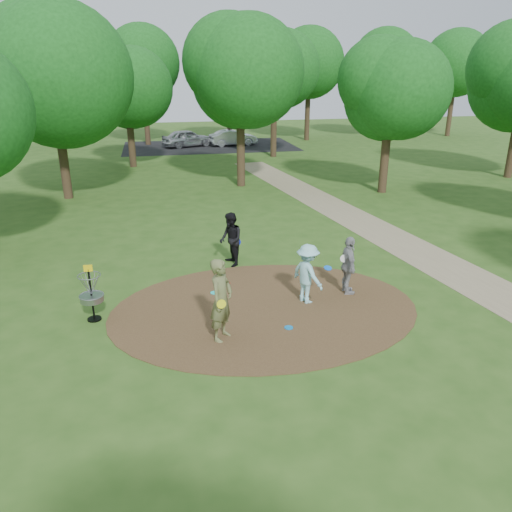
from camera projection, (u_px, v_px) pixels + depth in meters
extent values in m
plane|color=#2D5119|center=(265.00, 309.00, 13.61)|extent=(100.00, 100.00, 0.00)
cylinder|color=#47301C|center=(265.00, 309.00, 13.60)|extent=(8.40, 8.40, 0.02)
cube|color=#8C7A5B|center=(441.00, 264.00, 16.66)|extent=(7.55, 39.89, 0.01)
cube|color=black|center=(210.00, 146.00, 41.45)|extent=(14.00, 8.00, 0.01)
imported|color=#646A3D|center=(221.00, 300.00, 11.77)|extent=(0.84, 0.90, 2.06)
cylinder|color=#F5F41B|center=(221.00, 304.00, 11.45)|extent=(0.22, 0.07, 0.22)
imported|color=#9BDEE7|center=(307.00, 274.00, 13.72)|extent=(1.03, 1.26, 1.70)
cylinder|color=blue|center=(328.00, 268.00, 13.75)|extent=(0.26, 0.26, 0.08)
imported|color=black|center=(231.00, 240.00, 16.32)|extent=(0.80, 0.96, 1.79)
cylinder|color=#0B1EC7|center=(238.00, 242.00, 16.38)|extent=(0.23, 0.11, 0.22)
imported|color=gray|center=(348.00, 266.00, 14.25)|extent=(0.51, 1.05, 1.73)
cylinder|color=white|center=(344.00, 259.00, 14.12)|extent=(0.22, 0.08, 0.22)
cylinder|color=#1BDACC|center=(214.00, 293.00, 14.52)|extent=(0.22, 0.22, 0.02)
cylinder|color=#0B78C7|center=(289.00, 328.00, 12.58)|extent=(0.22, 0.22, 0.02)
cylinder|color=red|center=(227.00, 283.00, 15.14)|extent=(0.22, 0.22, 0.02)
imported|color=#ADAFB5|center=(187.00, 138.00, 40.90)|extent=(4.45, 3.03, 1.41)
imported|color=#A8ACB0|center=(233.00, 138.00, 41.54)|extent=(4.05, 1.87, 1.29)
cylinder|color=black|center=(92.00, 296.00, 12.79)|extent=(0.05, 0.05, 1.35)
cylinder|color=black|center=(95.00, 319.00, 13.03)|extent=(0.36, 0.36, 0.04)
cylinder|color=gray|center=(92.00, 298.00, 12.81)|extent=(0.60, 0.60, 0.16)
torus|color=gray|center=(91.00, 295.00, 12.78)|extent=(0.63, 0.63, 0.03)
torus|color=gray|center=(89.00, 276.00, 12.59)|extent=(0.58, 0.58, 0.02)
cube|color=yellow|center=(88.00, 268.00, 12.52)|extent=(0.22, 0.02, 0.18)
cylinder|color=#332316|center=(64.00, 160.00, 24.43)|extent=(0.44, 0.44, 3.80)
sphere|color=#144B15|center=(53.00, 80.00, 23.11)|extent=(6.62, 6.62, 6.62)
cylinder|color=#332316|center=(241.00, 148.00, 26.97)|extent=(0.44, 0.44, 4.18)
sphere|color=#144B15|center=(240.00, 76.00, 25.67)|extent=(5.69, 5.69, 5.69)
cylinder|color=#332316|center=(385.00, 158.00, 25.65)|extent=(0.44, 0.44, 3.61)
sphere|color=#144B15|center=(391.00, 94.00, 24.54)|extent=(4.79, 4.79, 4.79)
cylinder|color=#332316|center=(131.00, 140.00, 32.39)|extent=(0.44, 0.44, 3.42)
sphere|color=#144B15|center=(127.00, 91.00, 31.30)|extent=(4.93, 4.93, 4.93)
cylinder|color=#332316|center=(274.00, 126.00, 35.93)|extent=(0.44, 0.44, 4.37)
sphere|color=#144B15|center=(274.00, 72.00, 34.63)|extent=(5.34, 5.34, 5.34)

